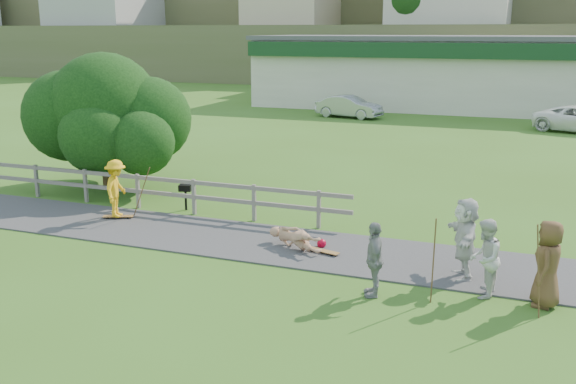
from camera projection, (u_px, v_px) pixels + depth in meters
name	position (u px, v px, depth m)	size (l,w,h in m)	color
ground	(201.00, 257.00, 15.96)	(260.00, 260.00, 0.00)	#385F1B
path	(227.00, 238.00, 17.31)	(34.00, 3.00, 0.04)	#363639
fence	(121.00, 184.00, 20.36)	(15.05, 0.10, 1.10)	slate
strip_mall	(485.00, 72.00, 45.59)	(32.50, 10.75, 5.10)	beige
skater_rider	(116.00, 192.00, 18.89)	(1.10, 0.63, 1.71)	yellow
skater_fallen	(295.00, 238.00, 16.39)	(1.68, 0.40, 0.61)	tan
spectator_a	(485.00, 258.00, 13.37)	(0.82, 0.64, 1.69)	silver
spectator_b	(374.00, 259.00, 13.43)	(0.95, 0.40, 1.62)	gray
spectator_c	(548.00, 264.00, 12.89)	(0.88, 0.58, 1.81)	brown
spectator_d	(465.00, 238.00, 14.35)	(1.75, 0.56, 1.88)	silver
car_silver	(349.00, 107.00, 41.22)	(1.50, 4.29, 1.41)	#A0A2A7
tree	(107.00, 137.00, 22.57)	(6.11, 6.11, 3.67)	black
bbq	(186.00, 197.00, 20.00)	(0.38, 0.29, 0.81)	black
longboard_rider	(118.00, 218.00, 19.08)	(0.89, 0.22, 0.10)	brown
longboard_fallen	(324.00, 253.00, 16.09)	(0.84, 0.21, 0.09)	brown
helmet	(322.00, 244.00, 16.55)	(0.24, 0.24, 0.24)	#AC0420
pole_rider	(141.00, 190.00, 19.04)	(0.03, 0.03, 1.71)	brown
pole_spec_left	(433.00, 261.00, 13.04)	(0.03, 0.03, 1.82)	brown
pole_spec_right	(538.00, 272.00, 12.35)	(0.03, 0.03, 1.90)	brown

